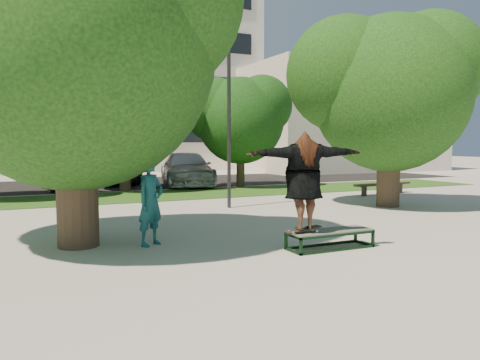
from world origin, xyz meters
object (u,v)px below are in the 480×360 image
tree_right (387,84)px  car_grey (106,168)px  bystander (150,201)px  car_silver_a (62,175)px  grind_box (330,239)px  bench (383,185)px  tree_left (68,30)px  car_dark (118,169)px  car_silver_b (187,169)px  lamppost (229,112)px

tree_right → car_grey: (-7.00, 13.42, -3.28)m
car_grey → bystander: bearing=-100.0°
car_silver_a → bystander: bearing=-92.6°
grind_box → car_silver_a: (-3.90, 15.29, 0.48)m
bench → tree_right: bearing=-140.0°
tree_left → grind_box: 6.80m
bench → car_grey: (-9.58, 10.50, 0.41)m
car_dark → car_grey: 0.72m
tree_left → car_silver_b: (6.73, 12.47, -3.60)m
car_silver_b → car_grey: bearing=151.5°
car_dark → car_silver_a: bearing=-135.0°
grind_box → bench: (8.10, 7.40, 0.21)m
tree_right → car_dark: tree_right is taller
grind_box → car_silver_a: size_ratio=0.46×
car_grey → grind_box: bearing=-89.1°
tree_right → bystander: 9.66m
bench → car_silver_a: 14.36m
car_silver_a → lamppost: bearing=-68.7°
car_dark → car_grey: (-0.52, 0.50, 0.01)m
car_dark → car_silver_b: size_ratio=0.86×
tree_left → car_dark: size_ratio=1.46×
grind_box → car_silver_b: car_silver_b is taller
bench → car_grey: car_grey is taller
tree_right → bench: size_ratio=2.08×
tree_left → car_silver_a: 13.35m
lamppost → grind_box: 7.08m
tree_left → car_grey: size_ratio=1.22×
lamppost → car_silver_a: (-4.50, 8.89, -2.48)m
bench → car_silver_a: car_silver_a is taller
grind_box → car_silver_b: size_ratio=0.32×
tree_left → car_dark: tree_left is taller
lamppost → car_silver_a: lamppost is taller
tree_left → car_grey: (3.21, 15.41, -3.61)m
bystander → bench: 12.62m
bystander → grind_box: bearing=-63.5°
car_grey → car_silver_b: car_silver_b is taller
tree_left → grind_box: bearing=-28.0°
bystander → lamppost: bearing=16.4°
bench → car_silver_b: 9.70m
car_silver_b → tree_right: bearing=-60.3°
car_silver_a → car_silver_b: car_silver_b is taller
lamppost → bystander: size_ratio=3.28×
tree_right → car_silver_a: tree_right is taller
tree_left → car_dark: (3.73, 14.91, -3.62)m
car_silver_a → car_grey: (2.42, 2.61, 0.14)m
tree_right → car_silver_a: 14.73m
bench → car_dark: 13.50m
car_silver_a → car_silver_b: 5.95m
grind_box → car_grey: car_grey is taller
tree_left → car_silver_b: 14.62m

